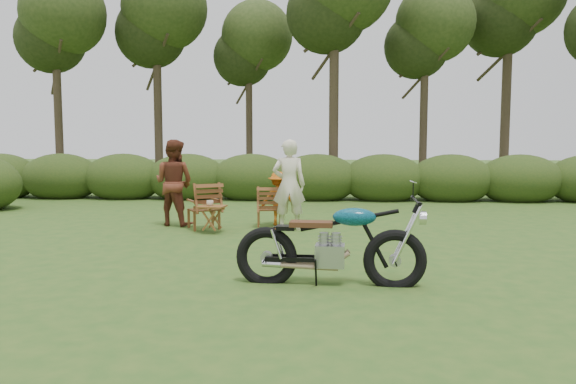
# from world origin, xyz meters

# --- Properties ---
(ground) EXTENTS (80.00, 80.00, 0.00)m
(ground) POSITION_xyz_m (0.00, 0.00, 0.00)
(ground) COLOR #2A4F1A
(ground) RESTS_ON ground
(tree_line) EXTENTS (22.52, 11.62, 8.14)m
(tree_line) POSITION_xyz_m (0.50, 9.74, 3.81)
(tree_line) COLOR #3B2B20
(tree_line) RESTS_ON ground
(motorcycle) EXTENTS (2.34, 0.99, 1.31)m
(motorcycle) POSITION_xyz_m (0.32, -0.88, 0.00)
(motorcycle) COLOR #0C7C9E
(motorcycle) RESTS_ON ground
(lawn_chair_right) EXTENTS (0.64, 0.64, 0.85)m
(lawn_chair_right) POSITION_xyz_m (-0.93, 3.81, 0.00)
(lawn_chair_right) COLOR brown
(lawn_chair_right) RESTS_ON ground
(lawn_chair_left) EXTENTS (0.89, 0.89, 0.95)m
(lawn_chair_left) POSITION_xyz_m (-2.25, 3.35, 0.00)
(lawn_chair_left) COLOR brown
(lawn_chair_left) RESTS_ON ground
(side_table) EXTENTS (0.59, 0.52, 0.55)m
(side_table) POSITION_xyz_m (-1.97, 2.83, 0.27)
(side_table) COLOR brown
(side_table) RESTS_ON ground
(cup) EXTENTS (0.14, 0.14, 0.11)m
(cup) POSITION_xyz_m (-2.00, 2.81, 0.60)
(cup) COLOR beige
(cup) RESTS_ON side_table
(adult_a) EXTENTS (0.69, 0.47, 1.84)m
(adult_a) POSITION_xyz_m (-0.49, 3.35, 0.00)
(adult_a) COLOR beige
(adult_a) RESTS_ON ground
(adult_b) EXTENTS (1.06, 0.93, 1.84)m
(adult_b) POSITION_xyz_m (-2.97, 3.76, 0.00)
(adult_b) COLOR #602B1B
(adult_b) RESTS_ON ground
(child) EXTENTS (0.79, 0.52, 1.15)m
(child) POSITION_xyz_m (-0.76, 3.96, 0.00)
(child) COLOR #B95711
(child) RESTS_ON ground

